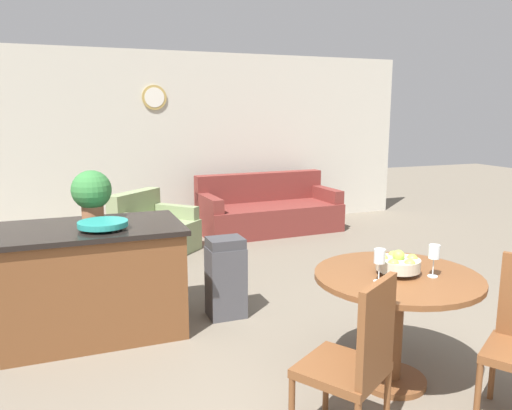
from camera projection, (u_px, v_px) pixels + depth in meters
The scene contains 12 objects.
wall_back at pixel (169, 142), 7.62m from camera, with size 8.00×0.09×2.70m.
dining_table at pixel (396, 300), 3.28m from camera, with size 1.08×1.08×0.77m.
dining_chair_near_left at pixel (355, 358), 2.63m from camera, with size 0.58×0.58×0.98m.
fruit_bowl at pixel (398, 263), 3.23m from camera, with size 0.28×0.28×0.16m.
wine_glass_left at pixel (380, 258), 3.07m from camera, with size 0.07×0.07×0.21m.
wine_glass_right at pixel (434, 253), 3.17m from camera, with size 0.07×0.07×0.21m.
kitchen_island at pixel (94, 280), 4.08m from camera, with size 1.43×0.89×0.90m.
teal_bowl at pixel (103, 224), 3.88m from camera, with size 0.38×0.38×0.07m.
potted_plant at pixel (92, 192), 4.19m from camera, with size 0.33×0.33×0.42m.
trash_bin at pixel (226, 278), 4.42m from camera, with size 0.32×0.26×0.72m.
couch at pixel (268, 212), 7.64m from camera, with size 2.13×1.03×0.86m.
armchair at pixel (153, 232), 6.45m from camera, with size 1.21×1.21×0.78m.
Camera 1 is at (-1.49, -1.56, 1.81)m, focal length 35.00 mm.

